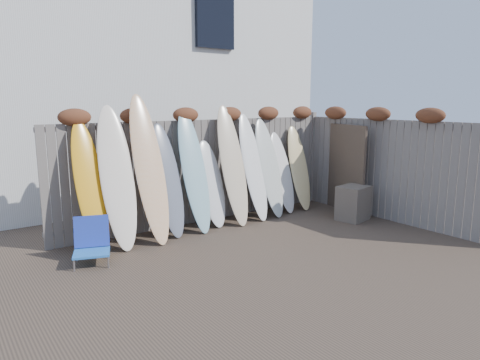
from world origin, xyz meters
TOP-DOWN VIEW (x-y plane):
  - ground at (0.00, 0.00)m, footprint 80.00×80.00m
  - back_fence at (0.06, 2.39)m, footprint 6.05×0.28m
  - right_fence at (2.99, 0.25)m, footprint 0.28×4.40m
  - house at (0.50, 6.50)m, footprint 8.50×5.50m
  - beach_chair at (-2.53, 1.45)m, footprint 0.66×0.68m
  - wooden_crate at (2.42, 0.67)m, footprint 0.67×0.59m
  - lattice_panel at (2.85, 1.24)m, footprint 0.37×1.22m
  - surfboard_0 at (-2.34, 1.98)m, footprint 0.54×0.77m
  - surfboard_1 at (-1.93, 1.91)m, footprint 0.59×0.84m
  - surfboard_2 at (-1.38, 1.88)m, footprint 0.56×0.89m
  - surfboard_3 at (-1.00, 1.98)m, footprint 0.53×0.73m
  - surfboard_4 at (-0.48, 1.96)m, footprint 0.51×0.79m
  - surfboard_5 at (-0.07, 2.02)m, footprint 0.55×0.62m
  - surfboard_6 at (0.37, 1.94)m, footprint 0.53×0.82m
  - surfboard_7 at (0.88, 1.95)m, footprint 0.52×0.77m
  - surfboard_8 at (1.30, 1.96)m, footprint 0.57×0.74m
  - surfboard_9 at (1.72, 2.02)m, footprint 0.56×0.66m
  - surfboard_10 at (2.20, 2.01)m, footprint 0.51×0.68m

SIDE VIEW (x-z plane):
  - ground at x=0.00m, z-range 0.00..0.00m
  - beach_chair at x=-2.53m, z-range -0.02..0.64m
  - wooden_crate at x=2.42m, z-range 0.00..0.69m
  - surfboard_5 at x=-0.07m, z-range 0.00..1.63m
  - surfboard_9 at x=1.72m, z-range 0.00..1.71m
  - surfboard_10 at x=2.20m, z-range 0.00..1.82m
  - lattice_panel at x=2.85m, z-range 0.00..1.87m
  - surfboard_3 at x=-1.00m, z-range 0.00..1.98m
  - surfboard_8 at x=1.30m, z-range 0.00..2.01m
  - surfboard_0 at x=-2.34m, z-range 0.00..2.07m
  - surfboard_7 at x=0.88m, z-range 0.00..2.12m
  - surfboard_4 at x=-0.48m, z-range 0.00..2.20m
  - right_fence at x=2.99m, z-range 0.02..2.26m
  - surfboard_6 at x=0.37m, z-range 0.00..2.29m
  - surfboard_1 at x=-1.93m, z-range 0.00..2.30m
  - back_fence at x=0.06m, z-range 0.06..2.30m
  - surfboard_2 at x=-1.38m, z-range 0.00..2.49m
  - house at x=0.50m, z-range 0.04..6.36m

